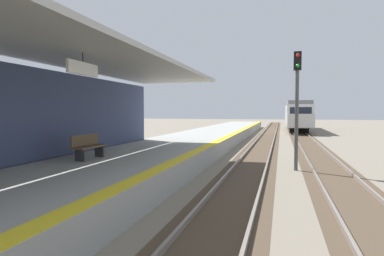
# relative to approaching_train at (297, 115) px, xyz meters

# --- Properties ---
(station_platform) EXTENTS (5.00, 80.00, 0.91)m
(station_platform) POSITION_rel_approaching_train_xyz_m (-7.80, -31.96, -1.73)
(station_platform) COLOR #999993
(station_platform) RESTS_ON ground
(track_pair_nearest_platform) EXTENTS (2.34, 120.00, 0.16)m
(track_pair_nearest_platform) POSITION_rel_approaching_train_xyz_m (-3.40, -27.96, -2.13)
(track_pair_nearest_platform) COLOR #4C3D2D
(track_pair_nearest_platform) RESTS_ON ground
(track_pair_middle) EXTENTS (2.34, 120.00, 0.16)m
(track_pair_middle) POSITION_rel_approaching_train_xyz_m (-0.00, -27.96, -2.13)
(track_pair_middle) COLOR #4C3D2D
(track_pair_middle) RESTS_ON ground
(approaching_train) EXTENTS (2.93, 19.60, 4.76)m
(approaching_train) POSITION_rel_approaching_train_xyz_m (0.00, 0.00, 0.00)
(approaching_train) COLOR silver
(approaching_train) RESTS_ON ground
(rail_signal_post) EXTENTS (0.32, 0.34, 5.20)m
(rail_signal_post) POSITION_rel_approaching_train_xyz_m (-1.42, -31.61, 1.02)
(rail_signal_post) COLOR #4C4C4C
(rail_signal_post) RESTS_ON ground
(platform_bench) EXTENTS (0.45, 1.60, 0.88)m
(platform_bench) POSITION_rel_approaching_train_xyz_m (-8.72, -36.37, -0.80)
(platform_bench) COLOR brown
(platform_bench) RESTS_ON station_platform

